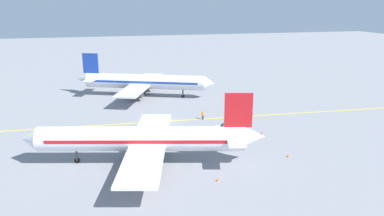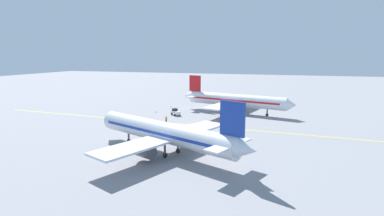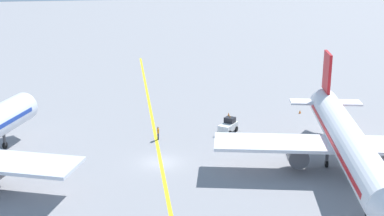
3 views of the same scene
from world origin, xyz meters
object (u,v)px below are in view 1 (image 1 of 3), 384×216
ground_crew_worker (203,115)px  traffic_cone_mid_apron (288,156)px  baggage_tug_white (223,129)px  airplane_at_gate (144,139)px  traffic_cone_by_wingtip (262,133)px  airplane_adjacent_stand (143,82)px  traffic_cone_near_nose (218,179)px

ground_crew_worker → traffic_cone_mid_apron: 23.03m
baggage_tug_white → airplane_at_gate: bearing=120.8°
airplane_at_gate → traffic_cone_by_wingtip: bearing=-71.9°
airplane_adjacent_stand → traffic_cone_near_nose: airplane_adjacent_stand is taller
traffic_cone_near_nose → airplane_at_gate: bearing=45.8°
airplane_adjacent_stand → traffic_cone_near_nose: size_ratio=61.72×
baggage_tug_white → traffic_cone_mid_apron: baggage_tug_white is taller
airplane_at_gate → traffic_cone_mid_apron: size_ratio=63.85×
ground_crew_worker → traffic_cone_mid_apron: ground_crew_worker is taller
airplane_at_gate → traffic_cone_mid_apron: airplane_at_gate is taller
airplane_at_gate → traffic_cone_near_nose: (-8.30, -8.53, -3.43)m
airplane_at_gate → traffic_cone_near_nose: size_ratio=63.85×
airplane_at_gate → airplane_adjacent_stand: size_ratio=1.03×
traffic_cone_mid_apron → traffic_cone_by_wingtip: size_ratio=1.00×
airplane_at_gate → traffic_cone_near_nose: 12.38m
airplane_adjacent_stand → baggage_tug_white: bearing=-162.4°
airplane_at_gate → airplane_adjacent_stand: (40.85, -5.08, 0.00)m
baggage_tug_white → ground_crew_worker: 9.43m
airplane_at_gate → baggage_tug_white: 17.86m
ground_crew_worker → airplane_adjacent_stand: bearing=22.0°
airplane_at_gate → baggage_tug_white: size_ratio=10.80×
airplane_adjacent_stand → traffic_cone_by_wingtip: bearing=-153.2°
traffic_cone_by_wingtip → airplane_at_gate: bearing=108.1°
ground_crew_worker → traffic_cone_near_nose: size_ratio=3.05×
baggage_tug_white → ground_crew_worker: bearing=6.1°
airplane_at_gate → ground_crew_worker: (18.40, -14.15, -2.80)m
airplane_adjacent_stand → traffic_cone_mid_apron: airplane_adjacent_stand is taller
airplane_adjacent_stand → airplane_at_gate: bearing=172.9°
airplane_at_gate → baggage_tug_white: airplane_at_gate is taller
traffic_cone_by_wingtip → ground_crew_worker: bearing=35.3°
airplane_at_gate → ground_crew_worker: 23.38m
traffic_cone_near_nose → baggage_tug_white: bearing=-20.9°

